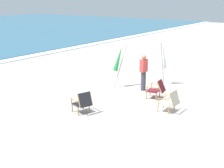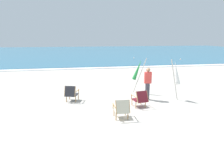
{
  "view_description": "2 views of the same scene",
  "coord_description": "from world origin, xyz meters",
  "px_view_note": "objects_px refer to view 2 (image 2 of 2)",
  "views": [
    {
      "loc": [
        -10.81,
        -6.07,
        4.12
      ],
      "look_at": [
        -1.18,
        0.81,
        0.76
      ],
      "focal_mm": 50.0,
      "sensor_mm": 36.0,
      "label": 1
    },
    {
      "loc": [
        -2.45,
        -8.59,
        3.15
      ],
      "look_at": [
        -0.65,
        1.58,
        0.66
      ],
      "focal_mm": 32.0,
      "sensor_mm": 36.0,
      "label": 2
    }
  ],
  "objects_px": {
    "beach_chair_front_right": "(140,98)",
    "umbrella_furled_white": "(176,73)",
    "beach_chair_front_left": "(71,93)",
    "beach_chair_far_center": "(122,109)",
    "person_near_chairs": "(148,83)",
    "umbrella_furled_green": "(138,70)"
  },
  "relations": [
    {
      "from": "beach_chair_front_right",
      "to": "person_near_chairs",
      "type": "height_order",
      "value": "person_near_chairs"
    },
    {
      "from": "umbrella_furled_white",
      "to": "person_near_chairs",
      "type": "distance_m",
      "value": 1.48
    },
    {
      "from": "umbrella_furled_green",
      "to": "person_near_chairs",
      "type": "xyz_separation_m",
      "value": [
        0.14,
        -1.25,
        -0.48
      ]
    },
    {
      "from": "beach_chair_front_right",
      "to": "umbrella_furled_white",
      "type": "relative_size",
      "value": 0.38
    },
    {
      "from": "beach_chair_far_center",
      "to": "person_near_chairs",
      "type": "distance_m",
      "value": 2.86
    },
    {
      "from": "beach_chair_far_center",
      "to": "umbrella_furled_white",
      "type": "distance_m",
      "value": 3.81
    },
    {
      "from": "beach_chair_front_right",
      "to": "beach_chair_far_center",
      "type": "height_order",
      "value": "beach_chair_far_center"
    },
    {
      "from": "person_near_chairs",
      "to": "beach_chair_front_left",
      "type": "bearing_deg",
      "value": 174.89
    },
    {
      "from": "beach_chair_front_right",
      "to": "umbrella_furled_green",
      "type": "bearing_deg",
      "value": 76.22
    },
    {
      "from": "person_near_chairs",
      "to": "umbrella_furled_green",
      "type": "bearing_deg",
      "value": 96.6
    },
    {
      "from": "beach_chair_far_center",
      "to": "person_near_chairs",
      "type": "xyz_separation_m",
      "value": [
        1.81,
        2.17,
        0.41
      ]
    },
    {
      "from": "beach_chair_far_center",
      "to": "umbrella_furled_white",
      "type": "xyz_separation_m",
      "value": [
        3.17,
        1.9,
        0.93
      ]
    },
    {
      "from": "beach_chair_front_left",
      "to": "umbrella_furled_green",
      "type": "bearing_deg",
      "value": 14.11
    },
    {
      "from": "umbrella_furled_white",
      "to": "umbrella_furled_green",
      "type": "bearing_deg",
      "value": 134.51
    },
    {
      "from": "beach_chair_front_left",
      "to": "person_near_chairs",
      "type": "distance_m",
      "value": 3.81
    },
    {
      "from": "umbrella_furled_white",
      "to": "beach_chair_far_center",
      "type": "bearing_deg",
      "value": -149.08
    },
    {
      "from": "beach_chair_front_left",
      "to": "beach_chair_far_center",
      "type": "height_order",
      "value": "beach_chair_front_left"
    },
    {
      "from": "beach_chair_front_left",
      "to": "umbrella_furled_white",
      "type": "relative_size",
      "value": 0.39
    },
    {
      "from": "umbrella_furled_green",
      "to": "umbrella_furled_white",
      "type": "distance_m",
      "value": 2.14
    },
    {
      "from": "beach_chair_far_center",
      "to": "person_near_chairs",
      "type": "relative_size",
      "value": 0.5
    },
    {
      "from": "umbrella_furled_white",
      "to": "person_near_chairs",
      "type": "relative_size",
      "value": 1.28
    },
    {
      "from": "beach_chair_front_left",
      "to": "beach_chair_front_right",
      "type": "bearing_deg",
      "value": -24.43
    }
  ]
}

